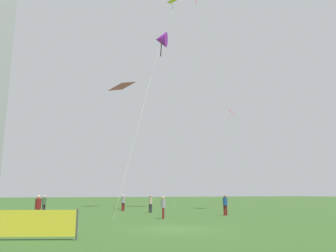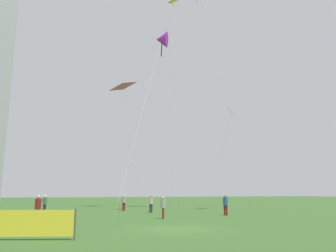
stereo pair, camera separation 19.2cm
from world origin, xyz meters
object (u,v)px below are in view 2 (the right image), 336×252
at_px(kite_flying_4, 173,4).
at_px(event_banner, 34,223).
at_px(person_standing_2, 124,201).
at_px(person_standing_5, 151,203).
at_px(person_standing_1, 45,203).
at_px(person_standing_3, 38,206).
at_px(person_standing_6, 163,206).
at_px(person_standing_4, 225,203).
at_px(kite_flying_2, 123,86).
at_px(kite_flying_3, 232,112).
at_px(kite_flying_1, 162,40).

height_order(kite_flying_4, event_banner, kite_flying_4).
bearing_deg(person_standing_2, person_standing_5, -60.29).
height_order(person_standing_1, person_standing_3, person_standing_3).
distance_m(person_standing_3, person_standing_6, 9.06).
bearing_deg(person_standing_4, kite_flying_2, 137.75).
relative_size(person_standing_1, kite_flying_4, 0.06).
height_order(person_standing_2, person_standing_3, person_standing_3).
distance_m(person_standing_1, person_standing_3, 9.67).
xyz_separation_m(kite_flying_2, event_banner, (-10.74, -29.03, -16.07)).
distance_m(person_standing_3, kite_flying_2, 27.28).
bearing_deg(kite_flying_4, person_standing_5, -124.27).
xyz_separation_m(person_standing_2, kite_flying_4, (8.15, 5.20, 28.78)).
relative_size(person_standing_4, kite_flying_4, 0.06).
bearing_deg(person_standing_5, kite_flying_2, 119.12).
xyz_separation_m(person_standing_5, kite_flying_3, (10.84, 1.41, 10.76)).
distance_m(person_standing_4, person_standing_5, 8.08).
xyz_separation_m(person_standing_4, kite_flying_1, (-3.47, 7.03, 18.08)).
distance_m(person_standing_1, person_standing_4, 16.95).
relative_size(kite_flying_4, event_banner, 9.20).
distance_m(kite_flying_1, event_banner, 28.40).
xyz_separation_m(person_standing_2, person_standing_5, (1.73, -4.22, -0.03)).
xyz_separation_m(person_standing_3, person_standing_5, (10.82, 7.93, -0.05)).
relative_size(person_standing_6, kite_flying_3, 0.14).
height_order(person_standing_3, person_standing_5, person_standing_3).
relative_size(person_standing_3, kite_flying_1, 0.09).
height_order(person_standing_3, kite_flying_1, kite_flying_1).
distance_m(person_standing_4, kite_flying_3, 14.69).
xyz_separation_m(kite_flying_1, kite_flying_3, (9.59, 0.94, -7.37)).
distance_m(person_standing_4, event_banner, 19.11).
distance_m(kite_flying_3, kite_flying_4, 20.24).
bearing_deg(kite_flying_1, person_standing_4, -63.69).
bearing_deg(person_standing_2, kite_flying_3, -5.18).
distance_m(person_standing_3, kite_flying_1, 23.30).
bearing_deg(event_banner, kite_flying_4, 56.71).
xyz_separation_m(person_standing_2, event_banner, (-9.37, -21.49, -0.33)).
xyz_separation_m(person_standing_4, event_banner, (-15.82, -10.70, -0.34)).
relative_size(person_standing_5, event_banner, 0.51).
bearing_deg(person_standing_5, event_banner, -95.37).
distance_m(person_standing_5, person_standing_6, 8.30).
xyz_separation_m(person_standing_1, kite_flying_4, (16.49, 7.71, 28.80)).
distance_m(person_standing_6, kite_flying_1, 20.29).
relative_size(person_standing_2, event_banner, 0.53).
xyz_separation_m(person_standing_4, kite_flying_3, (6.11, 7.97, 10.72)).
distance_m(person_standing_1, person_standing_2, 8.71).
bearing_deg(person_standing_1, kite_flying_4, 167.02).
distance_m(person_standing_1, kite_flying_3, 23.51).
relative_size(person_standing_6, kite_flying_1, 0.08).
bearing_deg(person_standing_5, person_standing_6, -74.88).
distance_m(person_standing_5, kite_flying_3, 15.34).
relative_size(person_standing_1, kite_flying_2, 0.10).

